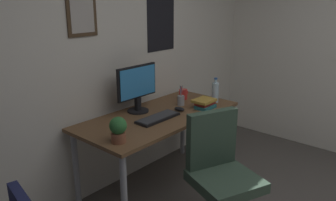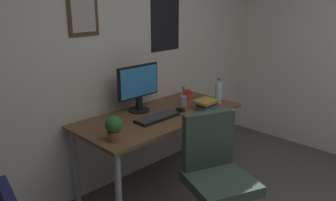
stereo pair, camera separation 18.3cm
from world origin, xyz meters
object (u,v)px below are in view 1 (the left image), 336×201
(monitor, at_px, (137,87))
(coffee_mug_near, at_px, (183,94))
(pen_cup, at_px, (181,100))
(keyboard, at_px, (158,118))
(book_stack_left, at_px, (205,103))
(office_chair, at_px, (220,168))
(water_bottle, at_px, (215,92))
(potted_plant, at_px, (118,129))
(computer_mouse, at_px, (179,109))

(monitor, bearing_deg, coffee_mug_near, -6.52)
(monitor, distance_m, pen_cup, 0.49)
(keyboard, bearing_deg, pen_cup, 12.59)
(pen_cup, bearing_deg, book_stack_left, -70.81)
(pen_cup, distance_m, book_stack_left, 0.24)
(office_chair, bearing_deg, pen_cup, 57.96)
(water_bottle, relative_size, book_stack_left, 1.13)
(office_chair, distance_m, monitor, 1.06)
(keyboard, bearing_deg, monitor, 83.94)
(office_chair, xyz_separation_m, monitor, (0.07, 0.95, 0.46))
(monitor, relative_size, water_bottle, 1.82)
(office_chair, distance_m, potted_plant, 0.83)
(coffee_mug_near, bearing_deg, potted_plant, -164.65)
(pen_cup, bearing_deg, potted_plant, -168.19)
(water_bottle, xyz_separation_m, pen_cup, (-0.31, 0.20, -0.05))
(keyboard, xyz_separation_m, computer_mouse, (0.30, 0.00, 0.01))
(computer_mouse, distance_m, coffee_mug_near, 0.39)
(keyboard, bearing_deg, coffee_mug_near, 18.88)
(potted_plant, relative_size, book_stack_left, 0.88)
(computer_mouse, xyz_separation_m, water_bottle, (0.45, -0.10, 0.09))
(computer_mouse, distance_m, pen_cup, 0.18)
(water_bottle, bearing_deg, book_stack_left, -171.87)
(keyboard, relative_size, computer_mouse, 3.91)
(keyboard, distance_m, computer_mouse, 0.30)
(coffee_mug_near, bearing_deg, office_chair, -126.90)
(potted_plant, bearing_deg, keyboard, 11.17)
(computer_mouse, distance_m, book_stack_left, 0.26)
(coffee_mug_near, height_order, potted_plant, potted_plant)
(computer_mouse, bearing_deg, pen_cup, 34.14)
(office_chair, relative_size, monitor, 2.07)
(monitor, xyz_separation_m, water_bottle, (0.72, -0.38, -0.13))
(monitor, xyz_separation_m, keyboard, (-0.03, -0.28, -0.23))
(computer_mouse, height_order, water_bottle, water_bottle)
(computer_mouse, height_order, book_stack_left, book_stack_left)
(computer_mouse, bearing_deg, monitor, 133.91)
(keyboard, relative_size, potted_plant, 2.21)
(pen_cup, xyz_separation_m, book_stack_left, (0.08, -0.23, -0.01))
(water_bottle, bearing_deg, coffee_mug_near, 111.66)
(book_stack_left, bearing_deg, office_chair, -136.13)
(monitor, height_order, keyboard, monitor)
(monitor, xyz_separation_m, coffee_mug_near, (0.60, -0.07, -0.19))
(keyboard, bearing_deg, water_bottle, -7.47)
(computer_mouse, distance_m, potted_plant, 0.86)
(book_stack_left, bearing_deg, pen_cup, 109.19)
(coffee_mug_near, relative_size, book_stack_left, 0.56)
(water_bottle, relative_size, pen_cup, 1.26)
(office_chair, relative_size, coffee_mug_near, 7.60)
(water_bottle, distance_m, potted_plant, 1.30)
(computer_mouse, height_order, potted_plant, potted_plant)
(office_chair, xyz_separation_m, keyboard, (0.04, 0.67, 0.24))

